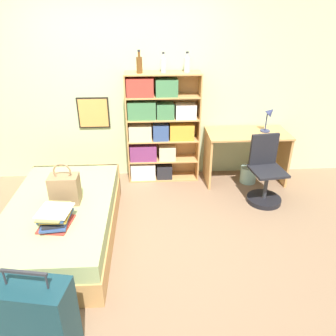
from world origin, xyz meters
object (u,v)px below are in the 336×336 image
Objects in this scene: desk_chair at (265,181)px; bed at (62,221)px; bottle_green at (139,64)px; desk at (246,148)px; waste_bin at (248,174)px; bookcase at (158,129)px; suitcase at (36,321)px; handbag at (65,189)px; desk_lamp at (269,115)px; bottle_clear at (187,64)px; book_stack_on_bed at (55,217)px; bottle_brown at (163,65)px.

bed is at bearing -164.94° from desk_chair.
bottle_green is 1.85m from desk.
waste_bin is (-0.06, 0.49, -0.17)m from desk_chair.
desk_chair is (1.36, -0.69, -0.49)m from bookcase.
waste_bin is at bearing 25.78° from bed.
desk_chair is at bearing 41.08° from suitcase.
desk_chair is at bearing 15.06° from bed.
bottle_green reaches higher than handbag.
desk_lamp is at bearing 6.70° from desk.
bookcase is at bearing -174.48° from bottle_clear.
bookcase reaches higher than waste_bin.
book_stack_on_bed is 2.79m from waste_bin.
bed is 7.99× the size of waste_bin.
bottle_clear is 1.31m from desk_lamp.
bookcase is at bearing 171.33° from waste_bin.
bottle_green is 0.25× the size of desk.
handbag is at bearing -154.36° from desk_lamp.
desk_lamp is at bearing 21.98° from waste_bin.
handbag is 0.57× the size of suitcase.
waste_bin is at bearing -158.02° from desk_lamp.
bottle_green is (0.72, 2.67, 1.31)m from suitcase.
desk_lamp is at bearing -4.08° from bookcase.
waste_bin is (1.52, -0.17, -1.53)m from bottle_green.
handbag is 2.20m from bottle_clear.
handbag is 1.82× the size of bottle_brown.
bookcase reaches higher than book_stack_on_bed.
bed is at bearing -128.80° from bookcase.
suitcase reaches higher than waste_bin.
bottle_green is at bearing 177.21° from desk_lamp.
bed is 2.17× the size of desk_chair.
bottle_clear is at bearing 51.02° from book_stack_on_bed.
bottle_clear reaches higher than desk.
handbag is 0.52× the size of desk_chair.
handbag is 1.67m from bookcase.
waste_bin is at bearing -6.55° from bottle_green.
desk_lamp is at bearing -7.39° from bottle_clear.
bookcase is 6.44× the size of waste_bin.
bookcase is at bearing 52.70° from handbag.
desk reaches higher than waste_bin.
handbag is at bearing -121.19° from bottle_green.
handbag is 1.16× the size of book_stack_on_bed.
bed is at bearing 100.02° from book_stack_on_bed.
book_stack_on_bed is at bearing -146.93° from waste_bin.
desk_lamp is (2.45, 2.58, 0.64)m from suitcase.
desk reaches higher than bed.
handbag is 2.01m from bottle_brown.
waste_bin is at bearing 25.98° from handbag.
bookcase reaches higher than desk_chair.
desk is (0.85, -0.18, -1.12)m from bottle_clear.
bottle_clear is at bearing 43.20° from bed.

